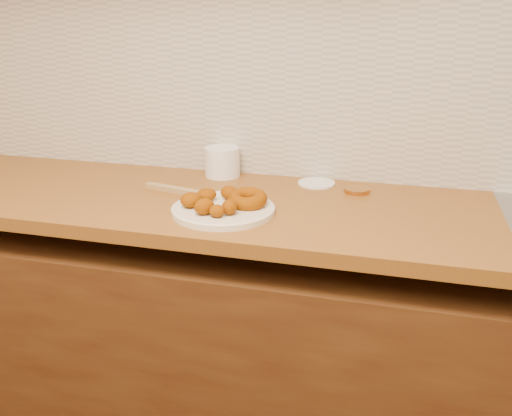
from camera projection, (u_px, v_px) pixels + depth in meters
The scene contains 11 objects.
wall_back at pixel (341, 39), 1.68m from camera, with size 4.00×0.02×2.70m, color #C2AF90.
base_cabinet at pixel (314, 358), 1.73m from camera, with size 3.60×0.60×0.77m, color #523114.
butcher_block at pixel (117, 195), 1.72m from camera, with size 2.30×0.62×0.04m, color brown.
backsplash at pixel (338, 88), 1.72m from camera, with size 3.60×0.02×0.60m, color beige.
donut_plate at pixel (223, 210), 1.51m from camera, with size 0.29×0.29×0.02m, color silver.
ring_donut at pixel (247, 199), 1.51m from camera, with size 0.11×0.11×0.04m, color #823D00.
fried_dough_chunks at pixel (210, 201), 1.50m from camera, with size 0.18×0.20×0.04m.
plastic_tub at pixel (222, 162), 1.84m from camera, with size 0.12×0.12×0.10m, color white.
tub_lid at pixel (316, 183), 1.76m from camera, with size 0.12×0.12×0.01m, color white.
brass_jar_lid at pixel (357, 190), 1.68m from camera, with size 0.08×0.08×0.01m, color #BA7B34.
wooden_utensil at pixel (174, 190), 1.69m from camera, with size 0.21×0.03×0.02m, color #9E7F4E.
Camera 1 is at (0.20, 0.23, 1.42)m, focal length 38.00 mm.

